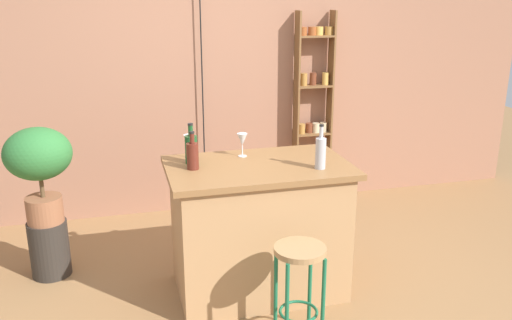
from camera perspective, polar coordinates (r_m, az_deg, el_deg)
ground at (r=3.74m, az=1.47°, el=-15.47°), size 12.00×12.00×0.00m
back_wall at (r=5.08m, az=-4.66°, el=10.23°), size 6.40×0.10×2.80m
kitchen_counter at (r=3.77m, az=0.24°, el=-7.12°), size 1.21×0.75×0.92m
bar_stool at (r=3.24m, az=4.58°, el=-11.72°), size 0.30×0.30×0.62m
spice_shelf at (r=5.27m, az=6.00°, el=5.28°), size 0.36×0.15×1.85m
plant_stool at (r=4.33m, az=-20.80°, el=-8.63°), size 0.28×0.28×0.42m
potted_plant at (r=4.10m, az=-21.79°, el=-0.22°), size 0.47×0.42×0.70m
bottle_soda_blue at (r=3.52m, az=-6.66°, el=0.52°), size 0.08×0.08×0.25m
bottle_vinegar at (r=3.63m, az=-6.80°, el=1.20°), size 0.08×0.08×0.27m
bottle_sauce_amber at (r=3.52m, az=6.78°, el=0.83°), size 0.07×0.07×0.29m
wine_glass_left at (r=3.75m, az=-7.04°, el=1.95°), size 0.07×0.07×0.16m
wine_glass_center at (r=3.75m, az=-1.45°, el=2.10°), size 0.07×0.07×0.16m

